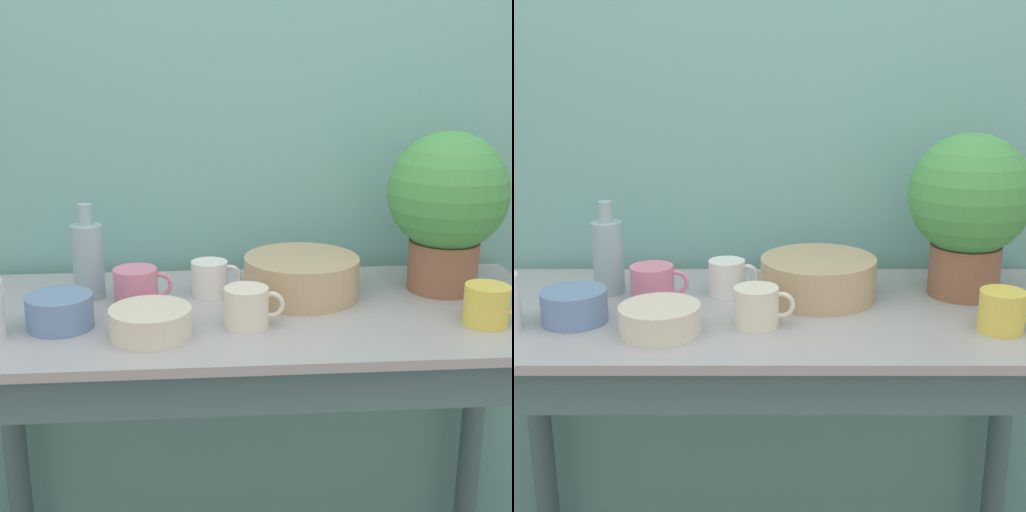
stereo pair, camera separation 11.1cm
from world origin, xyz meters
TOP-DOWN VIEW (x-y plane):
  - wall_back at (0.00, 0.64)m, footprint 6.00×0.05m
  - counter_table at (0.00, 0.27)m, footprint 1.33×0.59m
  - potted_plant at (0.45, 0.39)m, footprint 0.28×0.28m
  - bowl_wash_large at (0.11, 0.37)m, footprint 0.26×0.26m
  - bottle_tall at (-0.37, 0.40)m, footprint 0.07×0.07m
  - mug_pink at (-0.26, 0.34)m, footprint 0.13×0.10m
  - mug_white at (-0.10, 0.39)m, footprint 0.12×0.08m
  - mug_yellow at (0.47, 0.17)m, footprint 0.12×0.09m
  - mug_cream at (-0.03, 0.19)m, footprint 0.12×0.09m
  - bowl_small_cream at (-0.22, 0.16)m, footprint 0.16×0.16m
  - bowl_small_blue at (-0.41, 0.22)m, footprint 0.14×0.14m

SIDE VIEW (x-z plane):
  - counter_table at x=0.00m, z-range 0.25..1.15m
  - bowl_small_cream at x=-0.22m, z-range 0.90..0.95m
  - bowl_small_blue at x=-0.41m, z-range 0.90..0.96m
  - mug_white at x=-0.10m, z-range 0.90..0.98m
  - mug_cream at x=-0.03m, z-range 0.90..0.98m
  - mug_pink at x=-0.26m, z-range 0.90..0.98m
  - mug_yellow at x=0.47m, z-range 0.90..0.98m
  - bowl_wash_large at x=0.11m, z-range 0.90..0.99m
  - bottle_tall at x=-0.37m, z-range 0.88..1.09m
  - potted_plant at x=0.45m, z-range 0.92..1.29m
  - wall_back at x=0.00m, z-range 0.00..2.40m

